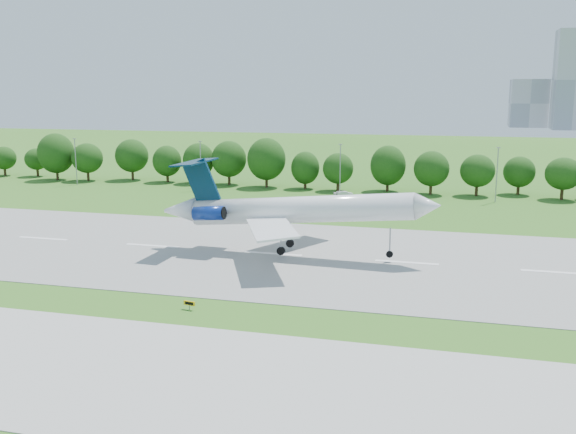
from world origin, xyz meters
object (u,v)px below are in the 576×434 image
object	(u,v)px
airliner	(286,209)
service_vehicle_a	(345,194)
service_vehicle_b	(341,193)
taxi_sign_left	(189,303)

from	to	relation	value
airliner	service_vehicle_a	bearing A→B (deg)	91.97
service_vehicle_a	airliner	bearing A→B (deg)	161.98
airliner	service_vehicle_b	size ratio (longest dim) A/B	11.98
service_vehicle_a	service_vehicle_b	distance (m)	1.33
taxi_sign_left	service_vehicle_a	bearing A→B (deg)	97.30
airliner	taxi_sign_left	distance (m)	27.63
taxi_sign_left	service_vehicle_a	world-z (taller)	service_vehicle_a
taxi_sign_left	service_vehicle_a	size ratio (longest dim) A/B	0.39
airliner	service_vehicle_b	world-z (taller)	airliner
airliner	service_vehicle_b	xyz separation A→B (m)	(-1.81, 56.99, -6.44)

